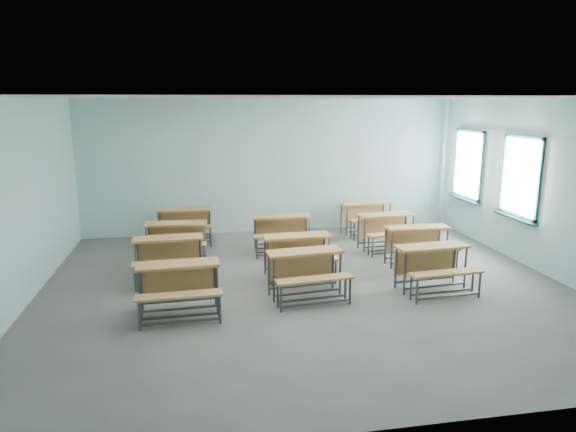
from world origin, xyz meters
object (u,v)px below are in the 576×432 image
object	(u,v)px
desk_unit_r1c1	(298,250)
desk_unit_r1c2	(419,240)
desk_unit_r2c1	(282,228)
desk_unit_r3c2	(368,213)
desk_unit_r3c0	(185,220)
desk_unit_r0c1	(307,267)
desk_unit_r2c2	(388,226)
desk_unit_r0c0	(179,281)
desk_unit_r1c0	(169,252)
desk_unit_r0c2	(434,262)
desk_unit_r2c0	(176,236)

from	to	relation	value
desk_unit_r1c1	desk_unit_r1c2	bearing A→B (deg)	3.46
desk_unit_r2c1	desk_unit_r3c2	distance (m)	2.53
desk_unit_r3c0	desk_unit_r0c1	bearing A→B (deg)	-61.13
desk_unit_r2c1	desk_unit_r2c2	size ratio (longest dim) A/B	0.99
desk_unit_r2c2	desk_unit_r0c1	bearing A→B (deg)	-138.66
desk_unit_r1c1	desk_unit_r2c1	size ratio (longest dim) A/B	0.98
desk_unit_r1c2	desk_unit_r2c1	xyz separation A→B (m)	(-2.44, 1.44, 0.00)
desk_unit_r0c0	desk_unit_r1c1	bearing A→B (deg)	29.84
desk_unit_r0c1	desk_unit_r2c2	bearing A→B (deg)	40.02
desk_unit_r1c2	desk_unit_r3c2	size ratio (longest dim) A/B	0.93
desk_unit_r1c0	desk_unit_r2c2	xyz separation A→B (m)	(4.55, 1.14, 0.00)
desk_unit_r1c1	desk_unit_r0c2	bearing A→B (deg)	-28.60
desk_unit_r0c2	desk_unit_r1c0	xyz separation A→B (m)	(-4.42, 1.34, 0.00)
desk_unit_r2c2	desk_unit_r1c0	bearing A→B (deg)	-170.61
desk_unit_r2c1	desk_unit_r0c2	bearing A→B (deg)	-48.70
desk_unit_r0c2	desk_unit_r2c0	size ratio (longest dim) A/B	1.02
desk_unit_r1c1	desk_unit_r2c2	world-z (taller)	same
desk_unit_r0c1	desk_unit_r2c0	xyz separation A→B (m)	(-2.16, 2.37, 0.00)
desk_unit_r3c0	desk_unit_r3c2	bearing A→B (deg)	0.71
desk_unit_r0c2	desk_unit_r1c0	bearing A→B (deg)	158.73
desk_unit_r0c2	desk_unit_r3c2	distance (m)	3.84
desk_unit_r0c2	desk_unit_r0c1	bearing A→B (deg)	173.29
desk_unit_r2c2	desk_unit_r0c0	bearing A→B (deg)	-152.64
desk_unit_r1c0	desk_unit_r3c0	distance (m)	2.51
desk_unit_r0c0	desk_unit_r2c2	world-z (taller)	same
desk_unit_r2c1	desk_unit_r3c0	xyz separation A→B (m)	(-2.05, 1.11, 0.00)
desk_unit_r0c1	desk_unit_r0c2	bearing A→B (deg)	-8.35
desk_unit_r2c2	desk_unit_r3c0	size ratio (longest dim) A/B	1.04
desk_unit_r1c2	desk_unit_r0c0	bearing A→B (deg)	-161.21
desk_unit_r0c0	desk_unit_r3c0	distance (m)	4.07
desk_unit_r1c1	desk_unit_r2c2	size ratio (longest dim) A/B	0.97
desk_unit_r3c0	desk_unit_r3c2	size ratio (longest dim) A/B	0.94
desk_unit_r2c0	desk_unit_r0c0	bearing A→B (deg)	-84.61
desk_unit_r2c0	desk_unit_r2c1	size ratio (longest dim) A/B	0.99
desk_unit_r2c2	desk_unit_r2c0	bearing A→B (deg)	175.62
desk_unit_r2c2	desk_unit_r3c0	world-z (taller)	same
desk_unit_r0c1	desk_unit_r2c1	size ratio (longest dim) A/B	1.03
desk_unit_r1c1	desk_unit_r2c0	xyz separation A→B (m)	(-2.22, 1.38, 0.00)
desk_unit_r0c0	desk_unit_r2c2	bearing A→B (deg)	29.71
desk_unit_r0c2	desk_unit_r2c2	bearing A→B (deg)	82.50
desk_unit_r1c0	desk_unit_r3c0	world-z (taller)	same
desk_unit_r0c1	desk_unit_r1c0	xyz separation A→B (m)	(-2.24, 1.25, 0.00)
desk_unit_r2c0	desk_unit_r0c2	bearing A→B (deg)	-26.95
desk_unit_r0c1	desk_unit_r3c0	world-z (taller)	same
desk_unit_r0c2	desk_unit_r3c2	bearing A→B (deg)	83.50
desk_unit_r2c1	desk_unit_r3c2	xyz separation A→B (m)	(2.28, 1.11, 0.00)
desk_unit_r0c0	desk_unit_r0c2	size ratio (longest dim) A/B	0.98
desk_unit_r0c0	desk_unit_r1c0	bearing A→B (deg)	95.48
desk_unit_r3c0	desk_unit_r3c2	world-z (taller)	same
desk_unit_r1c1	desk_unit_r1c2	distance (m)	2.43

